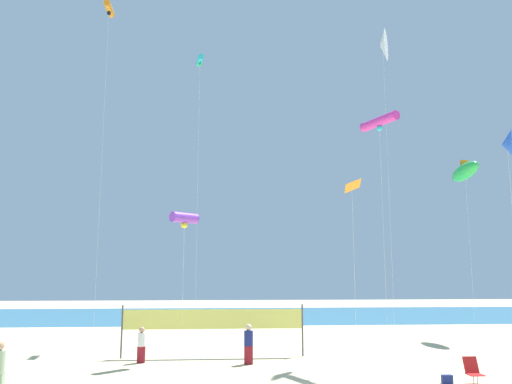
{
  "coord_description": "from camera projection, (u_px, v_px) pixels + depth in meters",
  "views": [
    {
      "loc": [
        -2.7,
        -15.85,
        3.85
      ],
      "look_at": [
        -0.95,
        9.35,
        7.89
      ],
      "focal_mm": 35.81,
      "sensor_mm": 36.0,
      "label": 1
    }
  ],
  "objects": [
    {
      "name": "kite_cyan_tube",
      "position": [
        200.0,
        62.0,
        33.05
      ],
      "size": [
        0.56,
        1.29,
        17.7
      ],
      "color": "silver",
      "rests_on": "ground"
    },
    {
      "name": "kite_orange_diamond",
      "position": [
        351.0,
        186.0,
        19.57
      ],
      "size": [
        0.92,
        0.92,
        7.47
      ],
      "color": "silver",
      "rests_on": "ground"
    },
    {
      "name": "volleyball_net",
      "position": [
        213.0,
        321.0,
        23.95
      ],
      "size": [
        8.53,
        0.15,
        2.4
      ],
      "color": "#4C4C51",
      "rests_on": "ground"
    },
    {
      "name": "kite_orange_tube",
      "position": [
        109.0,
        10.0,
        33.1
      ],
      "size": [
        0.45,
        1.54,
        21.07
      ],
      "color": "silver",
      "rests_on": "ground"
    },
    {
      "name": "ocean_band",
      "position": [
        249.0,
        315.0,
        47.72
      ],
      "size": [
        120.0,
        20.0,
        0.01
      ],
      "primitive_type": "cube",
      "color": "teal",
      "rests_on": "ground"
    },
    {
      "name": "folding_beach_chair",
      "position": [
        473.0,
        370.0,
        18.16
      ],
      "size": [
        0.52,
        0.65,
        0.89
      ],
      "rotation": [
        0.0,
        0.0,
        -0.09
      ],
      "color": "red",
      "rests_on": "ground"
    },
    {
      "name": "beachgoer_navy_shirt",
      "position": [
        249.0,
        343.0,
        22.0
      ],
      "size": [
        0.38,
        0.38,
        1.68
      ],
      "rotation": [
        0.0,
        0.0,
        1.51
      ],
      "color": "maroon",
      "rests_on": "ground"
    },
    {
      "name": "beach_handbag",
      "position": [
        447.0,
        379.0,
        18.07
      ],
      "size": [
        0.37,
        0.18,
        0.29
      ],
      "primitive_type": "cube",
      "color": "navy",
      "rests_on": "ground"
    },
    {
      "name": "kite_green_inflatable",
      "position": [
        465.0,
        172.0,
        33.09
      ],
      "size": [
        1.23,
        2.99,
        11.15
      ],
      "color": "silver",
      "rests_on": "ground"
    },
    {
      "name": "kite_violet_tube",
      "position": [
        184.0,
        219.0,
        23.63
      ],
      "size": [
        1.36,
        1.32,
        6.64
      ],
      "color": "silver",
      "rests_on": "ground"
    },
    {
      "name": "kite_blue_delta",
      "position": [
        507.0,
        144.0,
        20.66
      ],
      "size": [
        0.99,
        1.2,
        9.62
      ],
      "color": "silver",
      "rests_on": "ground"
    },
    {
      "name": "kite_white_delta",
      "position": [
        383.0,
        45.0,
        28.33
      ],
      "size": [
        1.08,
        1.76,
        17.29
      ],
      "color": "silver",
      "rests_on": "ground"
    },
    {
      "name": "beachgoer_white_shirt",
      "position": [
        142.0,
        343.0,
        22.34
      ],
      "size": [
        0.35,
        0.35,
        1.53
      ],
      "rotation": [
        0.0,
        0.0,
        2.37
      ],
      "color": "maroon",
      "rests_on": "ground"
    },
    {
      "name": "kite_magenta_tube",
      "position": [
        379.0,
        122.0,
        24.34
      ],
      "size": [
        1.35,
        2.33,
        11.25
      ],
      "color": "silver",
      "rests_on": "ground"
    }
  ]
}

